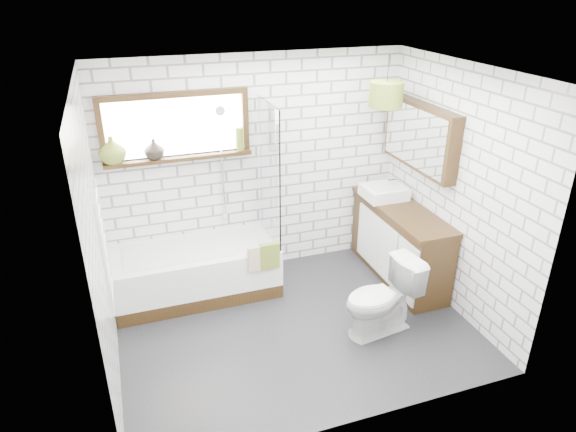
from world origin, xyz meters
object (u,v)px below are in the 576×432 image
object	(u,v)px
toilet	(381,299)
pendant	(386,94)
basin	(384,192)
vanity	(399,243)
bathtub	(196,271)

from	to	relation	value
toilet	pendant	bearing A→B (deg)	147.96
basin	pendant	distance (m)	1.18
basin	pendant	size ratio (longest dim) A/B	1.34
vanity	toilet	distance (m)	1.11
bathtub	toilet	xyz separation A→B (m)	(1.58, -1.25, 0.10)
bathtub	pendant	world-z (taller)	pendant
bathtub	toilet	world-z (taller)	toilet
bathtub	basin	bearing A→B (deg)	-1.30
bathtub	vanity	world-z (taller)	vanity
bathtub	pendant	size ratio (longest dim) A/B	5.00
bathtub	basin	xyz separation A→B (m)	(2.21, -0.05, 0.66)
vanity	basin	world-z (taller)	basin
bathtub	basin	world-z (taller)	basin
bathtub	pendant	bearing A→B (deg)	-5.52
basin	toilet	distance (m)	1.47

